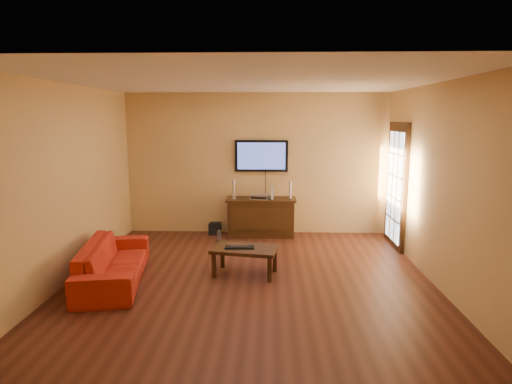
{
  "coord_description": "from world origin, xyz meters",
  "views": [
    {
      "loc": [
        0.27,
        -5.7,
        2.24
      ],
      "look_at": [
        0.05,
        0.8,
        1.1
      ],
      "focal_mm": 30.0,
      "sensor_mm": 36.0,
      "label": 1
    }
  ],
  "objects_px": {
    "sofa": "(113,255)",
    "speaker_right": "(290,191)",
    "av_receiver": "(260,197)",
    "keyboard": "(240,247)",
    "subwoofer": "(215,229)",
    "television": "(261,156)",
    "game_console": "(272,193)",
    "bottle": "(219,236)",
    "speaker_left": "(234,190)",
    "coffee_table": "(245,251)",
    "media_console": "(261,217)"
  },
  "relations": [
    {
      "from": "television",
      "to": "keyboard",
      "type": "xyz_separation_m",
      "value": [
        -0.26,
        -2.31,
        -1.1
      ]
    },
    {
      "from": "bottle",
      "to": "keyboard",
      "type": "bearing_deg",
      "value": -73.41
    },
    {
      "from": "coffee_table",
      "to": "keyboard",
      "type": "height_order",
      "value": "keyboard"
    },
    {
      "from": "speaker_left",
      "to": "av_receiver",
      "type": "distance_m",
      "value": 0.51
    },
    {
      "from": "sofa",
      "to": "speaker_left",
      "type": "distance_m",
      "value": 2.82
    },
    {
      "from": "media_console",
      "to": "coffee_table",
      "type": "xyz_separation_m",
      "value": [
        -0.19,
        -2.07,
        -0.02
      ]
    },
    {
      "from": "subwoofer",
      "to": "sofa",
      "type": "bearing_deg",
      "value": -111.9
    },
    {
      "from": "sofa",
      "to": "game_console",
      "type": "bearing_deg",
      "value": -52.66
    },
    {
      "from": "coffee_table",
      "to": "sofa",
      "type": "bearing_deg",
      "value": -169.72
    },
    {
      "from": "keyboard",
      "to": "av_receiver",
      "type": "bearing_deg",
      "value": 83.45
    },
    {
      "from": "speaker_right",
      "to": "subwoofer",
      "type": "bearing_deg",
      "value": 177.43
    },
    {
      "from": "speaker_right",
      "to": "subwoofer",
      "type": "relative_size",
      "value": 1.48
    },
    {
      "from": "media_console",
      "to": "bottle",
      "type": "relative_size",
      "value": 5.94
    },
    {
      "from": "coffee_table",
      "to": "television",
      "type": "bearing_deg",
      "value": 85.31
    },
    {
      "from": "television",
      "to": "bottle",
      "type": "xyz_separation_m",
      "value": [
        -0.76,
        -0.63,
        -1.41
      ]
    },
    {
      "from": "av_receiver",
      "to": "keyboard",
      "type": "height_order",
      "value": "av_receiver"
    },
    {
      "from": "speaker_left",
      "to": "keyboard",
      "type": "distance_m",
      "value": 2.14
    },
    {
      "from": "sofa",
      "to": "speaker_right",
      "type": "distance_m",
      "value": 3.51
    },
    {
      "from": "sofa",
      "to": "keyboard",
      "type": "height_order",
      "value": "sofa"
    },
    {
      "from": "speaker_left",
      "to": "game_console",
      "type": "bearing_deg",
      "value": 0.18
    },
    {
      "from": "speaker_right",
      "to": "bottle",
      "type": "bearing_deg",
      "value": -162.25
    },
    {
      "from": "television",
      "to": "speaker_left",
      "type": "height_order",
      "value": "television"
    },
    {
      "from": "keyboard",
      "to": "subwoofer",
      "type": "bearing_deg",
      "value": 106.36
    },
    {
      "from": "speaker_left",
      "to": "keyboard",
      "type": "bearing_deg",
      "value": -82.92
    },
    {
      "from": "sofa",
      "to": "speaker_right",
      "type": "relative_size",
      "value": 5.81
    },
    {
      "from": "media_console",
      "to": "speaker_right",
      "type": "relative_size",
      "value": 4.02
    },
    {
      "from": "television",
      "to": "coffee_table",
      "type": "distance_m",
      "value": 2.57
    },
    {
      "from": "television",
      "to": "subwoofer",
      "type": "relative_size",
      "value": 4.58
    },
    {
      "from": "speaker_left",
      "to": "speaker_right",
      "type": "distance_m",
      "value": 1.06
    },
    {
      "from": "speaker_left",
      "to": "bottle",
      "type": "height_order",
      "value": "speaker_left"
    },
    {
      "from": "media_console",
      "to": "av_receiver",
      "type": "relative_size",
      "value": 3.86
    },
    {
      "from": "av_receiver",
      "to": "keyboard",
      "type": "xyz_separation_m",
      "value": [
        -0.24,
        -2.05,
        -0.35
      ]
    },
    {
      "from": "keyboard",
      "to": "speaker_right",
      "type": "bearing_deg",
      "value": 68.98
    },
    {
      "from": "media_console",
      "to": "subwoofer",
      "type": "relative_size",
      "value": 5.94
    },
    {
      "from": "speaker_right",
      "to": "bottle",
      "type": "relative_size",
      "value": 1.48
    },
    {
      "from": "sofa",
      "to": "speaker_left",
      "type": "bearing_deg",
      "value": -41.6
    },
    {
      "from": "media_console",
      "to": "game_console",
      "type": "distance_m",
      "value": 0.52
    },
    {
      "from": "coffee_table",
      "to": "av_receiver",
      "type": "height_order",
      "value": "av_receiver"
    },
    {
      "from": "media_console",
      "to": "television",
      "type": "bearing_deg",
      "value": 90.0
    },
    {
      "from": "media_console",
      "to": "keyboard",
      "type": "relative_size",
      "value": 3.12
    },
    {
      "from": "media_console",
      "to": "speaker_right",
      "type": "height_order",
      "value": "speaker_right"
    },
    {
      "from": "coffee_table",
      "to": "speaker_right",
      "type": "xyz_separation_m",
      "value": [
        0.73,
        2.07,
        0.53
      ]
    },
    {
      "from": "coffee_table",
      "to": "speaker_right",
      "type": "distance_m",
      "value": 2.26
    },
    {
      "from": "speaker_left",
      "to": "sofa",
      "type": "bearing_deg",
      "value": -121.72
    },
    {
      "from": "television",
      "to": "game_console",
      "type": "relative_size",
      "value": 4.61
    },
    {
      "from": "av_receiver",
      "to": "subwoofer",
      "type": "relative_size",
      "value": 1.54
    },
    {
      "from": "coffee_table",
      "to": "speaker_left",
      "type": "xyz_separation_m",
      "value": [
        -0.33,
        2.04,
        0.55
      ]
    },
    {
      "from": "av_receiver",
      "to": "bottle",
      "type": "bearing_deg",
      "value": -141.78
    },
    {
      "from": "sofa",
      "to": "av_receiver",
      "type": "relative_size",
      "value": 5.58
    },
    {
      "from": "subwoofer",
      "to": "coffee_table",
      "type": "bearing_deg",
      "value": -69.84
    }
  ]
}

